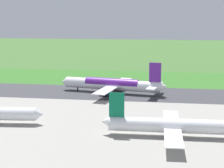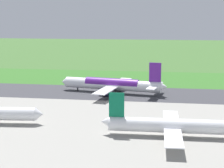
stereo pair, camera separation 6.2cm
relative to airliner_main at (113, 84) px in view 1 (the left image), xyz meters
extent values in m
plane|color=#3D662D|center=(13.84, -0.07, -4.35)|extent=(800.00, 800.00, 0.00)
cube|color=#38383D|center=(13.84, -0.07, -4.32)|extent=(600.00, 33.13, 0.06)
cube|color=gray|center=(13.84, 63.12, -4.33)|extent=(440.00, 110.00, 0.05)
cube|color=#346B27|center=(13.84, -31.76, -4.33)|extent=(600.00, 80.00, 0.04)
cylinder|color=white|center=(0.37, -0.07, -0.15)|extent=(48.16, 13.69, 5.20)
cone|color=white|center=(25.46, -4.62, -0.15)|extent=(3.83, 5.40, 4.94)
cone|color=white|center=(-24.42, 4.43, 0.45)|extent=(4.23, 4.97, 4.42)
cube|color=#591E8C|center=(-20.41, 3.70, 6.95)|extent=(5.60, 1.49, 9.00)
cube|color=white|center=(-19.43, 9.12, 0.65)|extent=(5.54, 9.57, 0.36)
cube|color=white|center=(-21.39, -1.71, 0.65)|extent=(5.54, 9.57, 0.36)
cube|color=white|center=(1.35, 10.93, -0.55)|extent=(9.83, 22.72, 0.35)
cube|color=white|center=(-2.58, -10.71, -0.55)|extent=(9.83, 22.72, 0.35)
cylinder|color=#23284C|center=(3.19, 7.04, -3.03)|extent=(4.93, 3.56, 2.80)
cylinder|color=#23284C|center=(0.51, -7.71, -3.03)|extent=(4.93, 3.56, 2.80)
cylinder|color=black|center=(18.32, -3.32, -2.64)|extent=(0.70, 0.70, 3.42)
cylinder|color=black|center=(-1.86, 4.40, -2.64)|extent=(0.70, 0.70, 3.42)
cylinder|color=black|center=(-3.29, -3.47, -2.64)|extent=(0.70, 0.70, 3.42)
cylinder|color=#591E8C|center=(0.37, -0.07, 0.37)|extent=(26.91, 9.86, 5.23)
cylinder|color=white|center=(-28.48, 61.74, -0.73)|extent=(41.46, 5.37, 4.48)
cone|color=white|center=(-6.76, 62.20, -0.21)|extent=(3.10, 3.87, 3.81)
cube|color=#0C724C|center=(-10.28, 62.13, 5.39)|extent=(4.84, 0.53, 7.76)
cube|color=white|center=(-27.42, 52.27, -1.08)|extent=(5.58, 19.07, 0.30)
cube|color=white|center=(-27.82, 71.24, -1.08)|extent=(5.58, 19.07, 0.30)
cylinder|color=black|center=(-28.48, 61.74, -3.66)|extent=(0.69, 0.69, 1.38)
cone|color=white|center=(17.58, 55.25, -0.62)|extent=(3.07, 4.63, 4.39)
cube|color=silver|center=(-7.76, 40.77, -3.25)|extent=(2.46, 2.46, 1.30)
cube|color=silver|center=(-7.41, 37.99, -2.80)|extent=(2.76, 4.06, 2.20)
cylinder|color=black|center=(-8.75, 40.64, -3.90)|extent=(0.41, 0.93, 0.90)
cylinder|color=black|center=(-6.77, 40.89, -3.90)|extent=(0.41, 0.93, 0.90)
cylinder|color=black|center=(-8.33, 37.27, -3.90)|extent=(0.41, 0.93, 0.90)
cylinder|color=black|center=(-6.34, 37.52, -3.90)|extent=(0.41, 0.93, 0.90)
cylinder|color=slate|center=(17.84, -27.96, -3.51)|extent=(0.10, 0.10, 1.69)
cube|color=red|center=(17.84, -27.98, -2.36)|extent=(0.60, 0.04, 0.60)
cone|color=orange|center=(23.75, -33.96, -4.08)|extent=(0.40, 0.40, 0.55)
camera|label=1|loc=(-25.05, 172.42, 33.01)|focal=58.69mm
camera|label=2|loc=(-25.11, 172.41, 33.01)|focal=58.69mm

